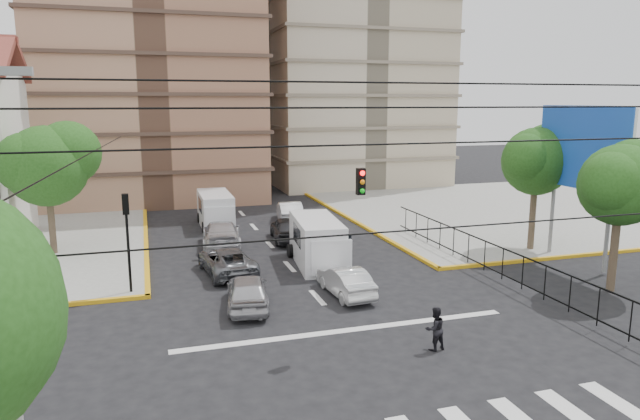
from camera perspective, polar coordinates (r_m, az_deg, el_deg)
name	(u,v)px	position (r m, az deg, el deg)	size (l,w,h in m)	color
ground	(358,343)	(20.84, 3.87, -13.14)	(160.00, 160.00, 0.00)	black
sidewalk_ne	(505,210)	(47.11, 18.01, 0.03)	(26.00, 26.00, 0.15)	gray
stop_line	(347,330)	(21.86, 2.72, -11.92)	(13.00, 0.40, 0.01)	silver
park_fence	(501,282)	(28.63, 17.69, -6.89)	(0.10, 22.50, 1.66)	black
billboard	(583,150)	(32.04, 24.85, 5.43)	(0.36, 6.20, 8.10)	slate
tree_park_a	(622,181)	(28.32, 27.97, 2.57)	(4.41, 3.60, 6.83)	#473828
tree_park_c	(538,158)	(34.16, 20.94, 4.87)	(4.65, 3.80, 7.25)	#473828
tree_tudor	(48,162)	(34.28, -25.53, 4.35)	(5.39, 4.40, 7.43)	#473828
traffic_light_nw	(127,226)	(26.11, -18.74, -1.57)	(0.28, 0.22, 4.40)	black
traffic_light_hanging	(385,187)	(17.35, 6.53, 2.30)	(18.00, 9.12, 0.92)	black
utility_pole_sw	(6,359)	(9.71, -28.86, -12.88)	(1.40, 0.28, 9.00)	slate
van_right_lane	(318,243)	(29.68, -0.18, -3.36)	(2.66, 5.59, 2.43)	silver
van_left_lane	(216,211)	(39.33, -10.37, -0.10)	(2.16, 5.15, 2.32)	silver
car_silver_front_left	(248,291)	(24.08, -7.26, -8.03)	(1.68, 4.18, 1.42)	#A9A8AD
car_white_front_right	(345,281)	(25.38, 2.55, -7.12)	(1.36, 3.90, 1.29)	silver
car_grey_mid_left	(227,261)	(28.78, -9.30, -5.03)	(2.21, 4.80, 1.33)	slate
car_silver_rear_left	(221,234)	(34.14, -9.84, -2.36)	(2.15, 5.28, 1.53)	silver
car_darkgrey_mid_right	(287,229)	(35.05, -3.29, -1.87)	(1.81, 4.50, 1.53)	#29292B
car_white_rear_right	(290,212)	(40.60, -3.07, -0.16)	(1.56, 4.47, 1.47)	white
pedestrian_crosswalk	(435,329)	(20.38, 11.42, -11.56)	(0.75, 0.58, 1.54)	black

